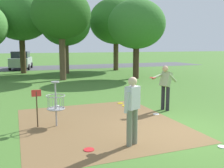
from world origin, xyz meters
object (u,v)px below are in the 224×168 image
player_throwing (132,107)px  frisbee_scattered_b (89,150)px  tree_mid_center (137,24)px  tree_mid_right (21,15)px  tree_far_left (116,21)px  frisbee_scattered_a (131,129)px  tree_near_left (61,14)px  tree_far_center (65,25)px  frisbee_mid_grass (156,114)px  frisbee_far_left (57,106)px  disc_golf_basket (54,102)px  parked_car_leftmost (21,60)px  frisbee_near_basket (222,147)px  player_foreground_watching (165,85)px  frisbee_far_right (120,103)px

player_throwing → frisbee_scattered_b: size_ratio=6.75×
tree_mid_center → tree_mid_right: size_ratio=0.79×
tree_mid_center → tree_far_left: size_ratio=0.83×
frisbee_scattered_a → tree_mid_right: tree_mid_right is taller
tree_near_left → tree_far_center: tree_near_left is taller
player_throwing → frisbee_mid_grass: (2.03, 2.24, -0.96)m
frisbee_mid_grass → frisbee_far_left: size_ratio=0.95×
tree_mid_center → tree_near_left: bearing=168.2°
frisbee_scattered_a → tree_far_center: size_ratio=0.04×
disc_golf_basket → player_throwing: size_ratio=0.81×
tree_far_left → tree_near_left: bearing=-139.5°
player_throwing → frisbee_mid_grass: size_ratio=7.79×
player_throwing → frisbee_scattered_b: player_throwing is taller
parked_car_leftmost → frisbee_near_basket: bearing=-80.4°
tree_far_left → disc_golf_basket: bearing=-117.9°
player_foreground_watching → tree_near_left: size_ratio=0.27×
frisbee_scattered_b → parked_car_leftmost: bearing=92.3°
tree_far_center → player_throwing: bearing=-95.5°
frisbee_scattered_b → tree_mid_right: 19.01m
frisbee_near_basket → tree_mid_right: 20.34m
player_foreground_watching → frisbee_scattered_a: size_ratio=7.08×
frisbee_near_basket → parked_car_leftmost: bearing=99.6°
player_foreground_watching → parked_car_leftmost: size_ratio=0.38×
frisbee_mid_grass → frisbee_scattered_a: (-1.56, -1.18, 0.00)m
tree_far_center → tree_near_left: bearing=-104.3°
player_throwing → frisbee_scattered_b: 1.46m
frisbee_mid_grass → frisbee_far_left: 4.04m
disc_golf_basket → frisbee_scattered_b: bearing=-76.9°
player_throwing → tree_mid_right: bearing=96.0°
frisbee_mid_grass → frisbee_scattered_b: bearing=-145.1°
frisbee_far_right → tree_far_center: (0.11, 12.52, 4.20)m
frisbee_scattered_b → parked_car_leftmost: size_ratio=0.06×
frisbee_far_left → frisbee_far_right: size_ratio=0.95×
disc_golf_basket → tree_far_left: (8.35, 15.79, 4.01)m
frisbee_scattered_a → tree_mid_right: bearing=97.9°
frisbee_mid_grass → parked_car_leftmost: bearing=101.2°
tree_mid_right → tree_mid_center: bearing=-41.2°
frisbee_far_left → tree_far_left: (7.89, 13.22, 4.75)m
tree_mid_center → frisbee_scattered_b: bearing=-121.0°
player_foreground_watching → frisbee_near_basket: 3.77m
tree_mid_right → tree_far_center: 3.97m
frisbee_near_basket → frisbee_scattered_a: bearing=127.5°
frisbee_far_left → tree_mid_right: size_ratio=0.03×
frisbee_far_left → frisbee_scattered_a: same height
disc_golf_basket → frisbee_far_left: (0.47, 2.57, -0.74)m
frisbee_near_basket → disc_golf_basket: bearing=139.0°
player_foreground_watching → tree_mid_center: (3.17, 8.92, 2.98)m
disc_golf_basket → tree_near_left: bearing=78.5°
parked_car_leftmost → tree_mid_center: bearing=-54.9°
frisbee_near_basket → frisbee_far_right: same height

